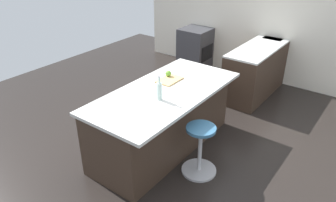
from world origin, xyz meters
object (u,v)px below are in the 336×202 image
(stool_by_window, at_px, (200,151))
(cutting_board, at_px, (170,80))
(water_bottle, at_px, (159,90))
(oven_range, at_px, (195,48))
(kitchen_island, at_px, (162,119))
(apple_green, at_px, (168,73))

(stool_by_window, relative_size, cutting_board, 1.82)
(water_bottle, bearing_deg, oven_range, -155.34)
(kitchen_island, height_order, water_bottle, water_bottle)
(cutting_board, bearing_deg, kitchen_island, 17.84)
(apple_green, bearing_deg, water_bottle, 27.56)
(water_bottle, bearing_deg, kitchen_island, -148.60)
(apple_green, xyz_separation_m, water_bottle, (0.60, 0.31, 0.06))
(oven_range, relative_size, water_bottle, 2.77)
(oven_range, bearing_deg, cutting_board, 24.75)
(cutting_board, height_order, apple_green, apple_green)
(oven_range, xyz_separation_m, apple_green, (2.44, 1.08, 0.51))
(stool_by_window, relative_size, apple_green, 8.00)
(stool_by_window, distance_m, apple_green, 1.20)
(oven_range, xyz_separation_m, kitchen_island, (2.80, 1.25, 0.01))
(oven_range, bearing_deg, water_bottle, 24.66)
(kitchen_island, xyz_separation_m, cutting_board, (-0.29, -0.09, 0.45))
(stool_by_window, height_order, apple_green, apple_green)
(stool_by_window, xyz_separation_m, cutting_board, (-0.44, -0.79, 0.58))
(oven_range, distance_m, kitchen_island, 3.07)
(kitchen_island, relative_size, water_bottle, 7.01)
(stool_by_window, bearing_deg, kitchen_island, -102.40)
(apple_green, bearing_deg, kitchen_island, 25.00)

